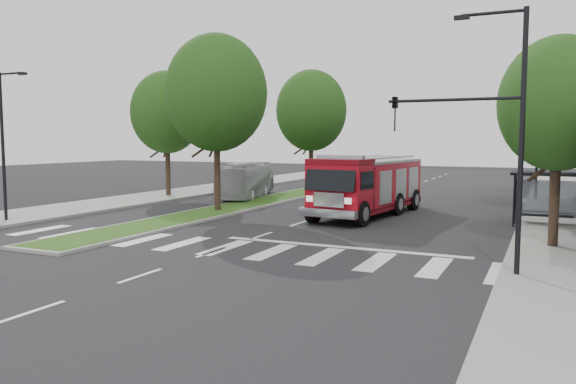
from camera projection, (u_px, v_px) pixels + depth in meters
ground at (261, 236)px, 24.45m from camera, size 140.00×140.00×0.00m
sidewalk_right at (574, 222)px, 28.21m from camera, size 5.00×80.00×0.15m
sidewalk_left at (145, 198)px, 39.57m from camera, size 5.00×80.00×0.15m
median at (301, 193)px, 43.21m from camera, size 3.00×50.00×0.15m
bus_shelter at (547, 184)px, 26.91m from camera, size 3.20×1.60×2.61m
tree_right_near at (559, 104)px, 20.91m from camera, size 4.40×4.40×8.05m
tree_right_mid at (556, 99)px, 31.65m from camera, size 5.60×5.60×9.72m
tree_right_far at (555, 117)px, 40.74m from camera, size 5.00×5.00×8.73m
tree_median_near at (216, 93)px, 31.76m from camera, size 5.80×5.80×10.16m
tree_median_far at (311, 111)px, 44.42m from camera, size 5.60×5.60×9.72m
tree_left_mid at (167, 112)px, 40.60m from camera, size 5.20×5.20×9.16m
streetlight_right_near at (490, 123)px, 16.82m from camera, size 4.08×0.22×8.00m
streetlight_left_near at (4, 139)px, 27.88m from camera, size 1.90×0.20×7.50m
streetlight_right_far at (535, 135)px, 37.74m from camera, size 2.11×0.20×8.00m
fire_engine at (368, 186)px, 30.79m from camera, size 4.03×10.15×3.43m
city_bus at (247, 180)px, 40.47m from camera, size 4.37×9.33×2.53m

